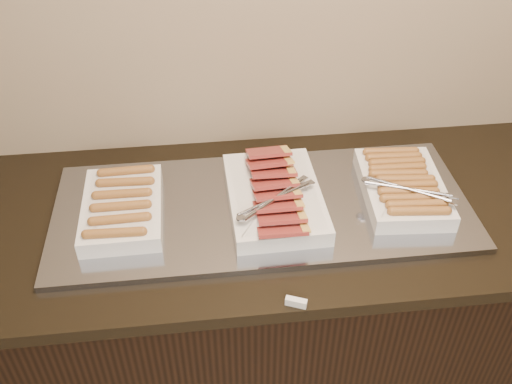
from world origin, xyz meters
TOP-DOWN VIEW (x-y plane):
  - counter at (0.00, 2.13)m, footprint 2.06×0.76m
  - warming_tray at (-0.03, 2.13)m, footprint 1.20×0.50m
  - dish_left at (-0.42, 2.13)m, footprint 0.22×0.33m
  - dish_center at (0.01, 2.13)m, footprint 0.27×0.41m
  - dish_right at (0.39, 2.13)m, footprint 0.27×0.36m
  - label_holder at (0.01, 1.77)m, footprint 0.06×0.03m

SIDE VIEW (x-z plane):
  - counter at x=0.00m, z-range 0.00..0.90m
  - warming_tray at x=-0.03m, z-range 0.90..0.92m
  - label_holder at x=0.01m, z-range 0.90..0.92m
  - dish_left at x=-0.42m, z-range 0.91..0.98m
  - dish_center at x=0.01m, z-range 0.91..1.00m
  - dish_right at x=0.39m, z-range 0.91..0.99m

